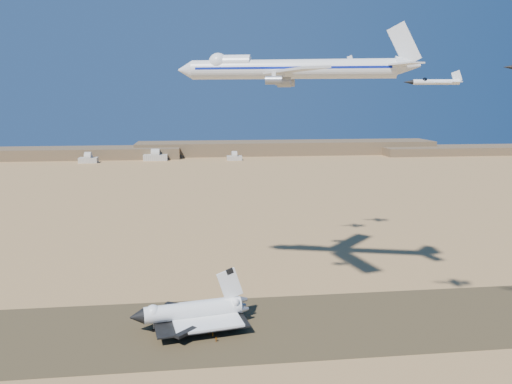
{
  "coord_description": "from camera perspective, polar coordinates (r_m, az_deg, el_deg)",
  "views": [
    {
      "loc": [
        -8.89,
        -158.64,
        76.87
      ],
      "look_at": [
        11.31,
        8.0,
        45.58
      ],
      "focal_mm": 35.0,
      "sensor_mm": 36.0,
      "label": 1
    }
  ],
  "objects": [
    {
      "name": "crew_b",
      "position": [
        172.09,
        -5.37,
        -15.65
      ],
      "size": [
        0.68,
        1.0,
        1.89
      ],
      "primitive_type": "imported",
      "rotation": [
        0.0,
        0.0,
        1.75
      ],
      "color": "#BD630B",
      "rests_on": "runway"
    },
    {
      "name": "ground",
      "position": [
        176.5,
        -3.46,
        -15.28
      ],
      "size": [
        1200.0,
        1200.0,
        0.0
      ],
      "primitive_type": "plane",
      "color": "#A6804A",
      "rests_on": "ground"
    },
    {
      "name": "carrier_747",
      "position": [
        187.15,
        3.27,
        13.85
      ],
      "size": [
        88.0,
        65.95,
        21.95
      ],
      "rotation": [
        0.0,
        0.0,
        -0.26
      ],
      "color": "white"
    },
    {
      "name": "runway",
      "position": [
        176.49,
        -3.46,
        -15.27
      ],
      "size": [
        600.0,
        50.0,
        0.06
      ],
      "primitive_type": "cube",
      "color": "#4E4027",
      "rests_on": "ground"
    },
    {
      "name": "crew_c",
      "position": [
        167.56,
        -4.58,
        -16.43
      ],
      "size": [
        1.12,
        0.95,
        1.71
      ],
      "primitive_type": "imported",
      "rotation": [
        0.0,
        0.0,
        2.6
      ],
      "color": "#BD630B",
      "rests_on": "runway"
    },
    {
      "name": "crew_a",
      "position": [
        170.66,
        -4.95,
        -15.89
      ],
      "size": [
        0.53,
        0.72,
        1.79
      ],
      "primitive_type": "imported",
      "rotation": [
        0.0,
        0.0,
        1.74
      ],
      "color": "#BD630B",
      "rests_on": "runway"
    },
    {
      "name": "chase_jet_a",
      "position": [
        152.55,
        19.76,
        11.77
      ],
      "size": [
        15.97,
        9.07,
        4.02
      ],
      "rotation": [
        0.0,
        0.0,
        -0.21
      ],
      "color": "white"
    },
    {
      "name": "chase_jet_d",
      "position": [
        251.03,
        9.3,
        14.43
      ],
      "size": [
        16.28,
        9.25,
        4.1
      ],
      "rotation": [
        0.0,
        0.0,
        -0.21
      ],
      "color": "white"
    },
    {
      "name": "ridgeline",
      "position": [
        693.41,
        -0.74,
        4.83
      ],
      "size": [
        960.0,
        90.0,
        18.0
      ],
      "color": "brown",
      "rests_on": "ground"
    },
    {
      "name": "chase_jet_c",
      "position": [
        238.82,
        6.02,
        13.03
      ],
      "size": [
        15.25,
        8.38,
        3.8
      ],
      "rotation": [
        0.0,
        0.0,
        -0.12
      ],
      "color": "white"
    },
    {
      "name": "hangars",
      "position": [
        643.5,
        -11.81,
        3.91
      ],
      "size": [
        200.5,
        29.5,
        30.0
      ],
      "color": "beige",
      "rests_on": "ground"
    },
    {
      "name": "shuttle",
      "position": [
        176.26,
        -7.3,
        -13.47
      ],
      "size": [
        40.42,
        29.28,
        19.88
      ],
      "rotation": [
        0.0,
        0.0,
        0.17
      ],
      "color": "white",
      "rests_on": "runway"
    }
  ]
}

